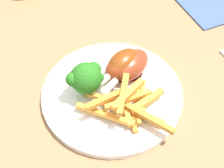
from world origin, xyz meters
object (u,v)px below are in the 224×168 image
object	(u,v)px
dinner_plate	(112,93)
broccoli_floret_front	(86,77)
chicken_drumstick_extra	(129,66)
dining_table	(130,102)
carrot_fries_pile	(128,105)
chicken_drumstick_near	(121,68)
chicken_drumstick_far	(122,65)

from	to	relation	value
dinner_plate	broccoli_floret_front	distance (m)	0.06
chicken_drumstick_extra	dining_table	bearing A→B (deg)	173.27
carrot_fries_pile	broccoli_floret_front	bearing A→B (deg)	-106.94
dinner_plate	carrot_fries_pile	xyz separation A→B (m)	(0.03, 0.03, 0.02)
broccoli_floret_front	chicken_drumstick_extra	size ratio (longest dim) A/B	0.53
carrot_fries_pile	dining_table	bearing A→B (deg)	-174.99
dinner_plate	broccoli_floret_front	size ratio (longest dim) A/B	3.74
dining_table	carrot_fries_pile	world-z (taller)	carrot_fries_pile
chicken_drumstick_extra	chicken_drumstick_near	bearing A→B (deg)	-63.64
broccoli_floret_front	chicken_drumstick_near	xyz separation A→B (m)	(-0.05, 0.05, -0.02)
broccoli_floret_front	chicken_drumstick_near	distance (m)	0.07
carrot_fries_pile	chicken_drumstick_extra	size ratio (longest dim) A/B	1.31
dining_table	dinner_plate	world-z (taller)	dinner_plate
chicken_drumstick_near	chicken_drumstick_far	world-z (taller)	chicken_drumstick_far
dining_table	dinner_plate	xyz separation A→B (m)	(0.08, -0.02, 0.13)
carrot_fries_pile	chicken_drumstick_near	bearing A→B (deg)	-160.02
dinner_plate	chicken_drumstick_extra	size ratio (longest dim) A/B	1.99
dinner_plate	chicken_drumstick_extra	world-z (taller)	chicken_drumstick_extra
chicken_drumstick_far	chicken_drumstick_extra	distance (m)	0.01
dinner_plate	carrot_fries_pile	world-z (taller)	carrot_fries_pile
broccoli_floret_front	chicken_drumstick_extra	world-z (taller)	broccoli_floret_front
dining_table	dinner_plate	size ratio (longest dim) A/B	3.83
chicken_drumstick_far	carrot_fries_pile	bearing A→B (deg)	18.37
dinner_plate	broccoli_floret_front	world-z (taller)	broccoli_floret_front
dinner_plate	chicken_drumstick_near	bearing A→B (deg)	168.88
chicken_drumstick_near	carrot_fries_pile	bearing A→B (deg)	19.98
dinner_plate	chicken_drumstick_near	size ratio (longest dim) A/B	2.24
chicken_drumstick_far	dining_table	bearing A→B (deg)	155.68
dinner_plate	chicken_drumstick_extra	bearing A→B (deg)	155.72
chicken_drumstick_far	dinner_plate	bearing A→B (deg)	-11.10
chicken_drumstick_near	chicken_drumstick_extra	size ratio (longest dim) A/B	0.89
dining_table	dinner_plate	bearing A→B (deg)	-17.25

